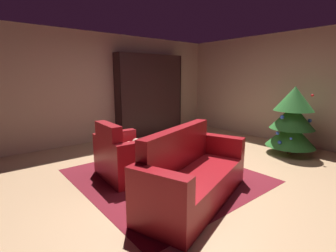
% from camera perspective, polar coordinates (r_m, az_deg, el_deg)
% --- Properties ---
extents(ground_plane, '(7.50, 7.50, 0.00)m').
position_cam_1_polar(ground_plane, '(4.31, 6.09, -10.46)').
color(ground_plane, tan).
extents(wall_back, '(6.11, 0.06, 2.63)m').
position_cam_1_polar(wall_back, '(6.64, 26.07, 7.80)').
color(wall_back, tan).
rests_on(wall_back, ground).
extents(wall_left, '(0.06, 6.37, 2.63)m').
position_cam_1_polar(wall_left, '(6.49, -13.19, 8.59)').
color(wall_left, tan).
rests_on(wall_left, ground).
extents(area_rug, '(2.74, 2.58, 0.01)m').
position_cam_1_polar(area_rug, '(4.13, -0.60, -11.34)').
color(area_rug, maroon).
rests_on(area_rug, ground).
extents(bookshelf_unit, '(0.35, 1.97, 2.18)m').
position_cam_1_polar(bookshelf_unit, '(6.89, -3.35, 6.79)').
color(bookshelf_unit, black).
rests_on(bookshelf_unit, ground).
extents(armchair_red, '(1.01, 0.80, 0.90)m').
position_cam_1_polar(armchair_red, '(4.05, -10.06, -7.25)').
color(armchair_red, maroon).
rests_on(armchair_red, ground).
extents(couch_red, '(1.30, 2.04, 0.94)m').
position_cam_1_polar(couch_red, '(3.30, 5.71, -11.52)').
color(couch_red, maroon).
rests_on(couch_red, ground).
extents(coffee_table, '(0.64, 0.64, 0.47)m').
position_cam_1_polar(coffee_table, '(3.95, 1.95, -6.01)').
color(coffee_table, black).
rests_on(coffee_table, ground).
extents(book_stack_on_table, '(0.21, 0.18, 0.12)m').
position_cam_1_polar(book_stack_on_table, '(3.89, 1.56, -4.58)').
color(book_stack_on_table, gray).
rests_on(book_stack_on_table, coffee_table).
extents(bottle_on_table, '(0.06, 0.06, 0.25)m').
position_cam_1_polar(bottle_on_table, '(3.76, 0.75, -4.50)').
color(bottle_on_table, maroon).
rests_on(bottle_on_table, coffee_table).
extents(decorated_tree, '(0.97, 0.97, 1.41)m').
position_cam_1_polar(decorated_tree, '(5.67, 26.78, 1.32)').
color(decorated_tree, brown).
rests_on(decorated_tree, ground).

